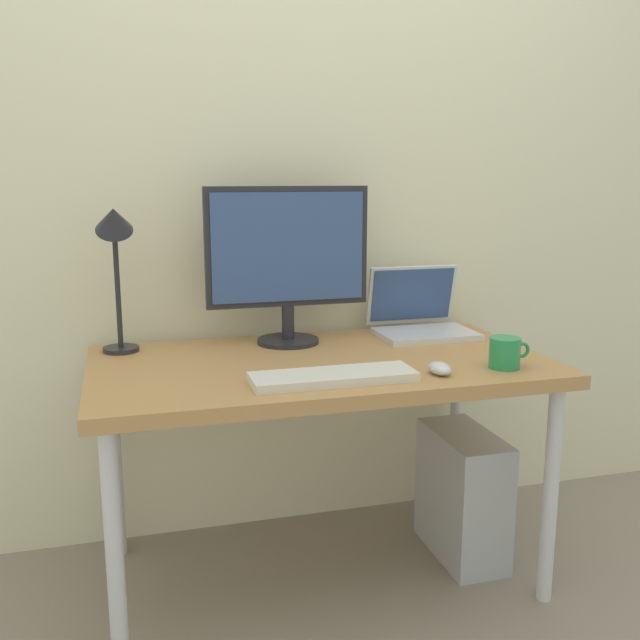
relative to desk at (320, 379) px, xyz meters
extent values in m
plane|color=gray|center=(0.00, 0.00, -0.64)|extent=(6.00, 6.00, 0.00)
cube|color=beige|center=(0.00, 0.42, 0.66)|extent=(4.40, 0.04, 2.60)
cube|color=#B7844C|center=(0.00, 0.00, 0.04)|extent=(1.33, 0.73, 0.04)
cylinder|color=silver|center=(-0.61, -0.30, -0.31)|extent=(0.04, 0.04, 0.66)
cylinder|color=silver|center=(0.61, -0.30, -0.31)|extent=(0.04, 0.04, 0.66)
cylinder|color=silver|center=(-0.61, 0.30, -0.31)|extent=(0.04, 0.04, 0.66)
cylinder|color=silver|center=(0.61, 0.30, -0.31)|extent=(0.04, 0.04, 0.66)
cylinder|color=#232328|center=(-0.04, 0.23, 0.07)|extent=(0.20, 0.20, 0.01)
cylinder|color=#232328|center=(-0.04, 0.23, 0.13)|extent=(0.04, 0.04, 0.11)
cube|color=#232328|center=(-0.04, 0.23, 0.37)|extent=(0.52, 0.03, 0.38)
cube|color=#334C7F|center=(-0.04, 0.22, 0.37)|extent=(0.49, 0.01, 0.34)
cube|color=silver|center=(0.43, 0.19, 0.07)|extent=(0.32, 0.22, 0.02)
cube|color=silver|center=(0.43, 0.33, 0.18)|extent=(0.32, 0.06, 0.21)
cube|color=#334C7F|center=(0.43, 0.32, 0.19)|extent=(0.30, 0.04, 0.18)
cylinder|color=#232328|center=(-0.57, 0.26, 0.07)|extent=(0.11, 0.11, 0.01)
cylinder|color=#232328|center=(-0.57, 0.26, 0.26)|extent=(0.02, 0.02, 0.36)
cone|color=#232328|center=(-0.57, 0.22, 0.47)|extent=(0.11, 0.14, 0.13)
cube|color=silver|center=(-0.03, -0.22, 0.07)|extent=(0.44, 0.14, 0.02)
ellipsoid|color=silver|center=(0.27, -0.24, 0.08)|extent=(0.06, 0.09, 0.03)
cylinder|color=#268C4C|center=(0.48, -0.23, 0.10)|extent=(0.09, 0.09, 0.09)
torus|color=#268C4C|center=(0.53, -0.23, 0.11)|extent=(0.05, 0.01, 0.05)
cube|color=#B2B2B7|center=(0.49, 0.00, -0.43)|extent=(0.18, 0.36, 0.42)
camera|label=1|loc=(-0.55, -1.97, 0.60)|focal=40.09mm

